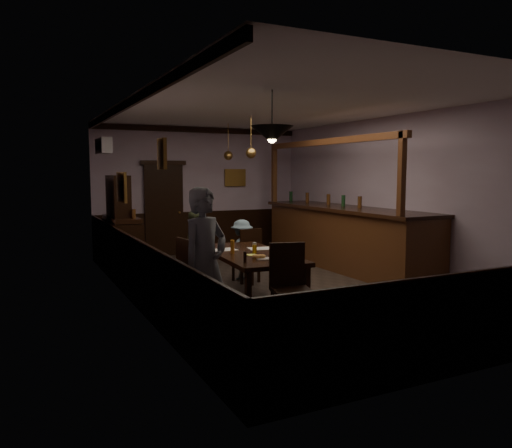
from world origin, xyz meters
TOP-DOWN VIEW (x-y plane):
  - room at (0.00, 0.00)m, footprint 5.01×8.01m
  - dining_table at (-0.90, -0.67)m, footprint 1.15×2.27m
  - chair_far_left at (-1.25, 0.62)m, footprint 0.47×0.47m
  - chair_far_right at (-0.35, 0.56)m, footprint 0.44×0.44m
  - chair_near at (-0.98, -1.98)m, footprint 0.56×0.56m
  - chair_side at (-1.85, -0.82)m, footprint 0.51×0.51m
  - person_standing at (-2.04, -1.84)m, footprint 0.76×0.65m
  - person_seated_left at (-1.24, 0.91)m, footprint 0.66×0.54m
  - person_seated_right at (-0.34, 0.84)m, footprint 0.77×0.53m
  - newspaper_left at (-1.18, -0.27)m, footprint 0.44×0.33m
  - newspaper_right at (-0.57, -0.41)m, footprint 0.47×0.37m
  - napkin at (-0.96, -0.87)m, footprint 0.16×0.16m
  - saucer at (-0.62, -1.23)m, footprint 0.15×0.15m
  - coffee_cup at (-0.65, -1.26)m, footprint 0.09×0.09m
  - pastry_plate at (-0.97, -1.26)m, footprint 0.22×0.22m
  - pastry_ring_a at (-1.04, -1.19)m, footprint 0.13×0.13m
  - pastry_ring_b at (-0.98, -1.21)m, footprint 0.13×0.13m
  - soda_can at (-0.85, -0.74)m, footprint 0.07×0.07m
  - beer_glass at (-1.16, -0.63)m, footprint 0.06×0.06m
  - water_glass at (-0.82, -0.67)m, footprint 0.06×0.06m
  - pepper_mill at (-1.29, -1.35)m, footprint 0.04×0.04m
  - sideboard at (-2.21, 2.23)m, footprint 0.51×1.42m
  - bar_counter at (1.99, 0.93)m, footprint 1.08×4.63m
  - door_back at (-0.90, 3.95)m, footprint 0.90×0.06m
  - ac_unit at (-2.38, 2.90)m, footprint 0.20×0.85m
  - picture_left_small at (-2.46, -1.60)m, footprint 0.04×0.28m
  - picture_left_large at (-2.46, 0.80)m, footprint 0.04×0.62m
  - picture_back at (0.90, 3.96)m, footprint 0.55×0.04m
  - pendant_iron at (-0.96, -1.47)m, footprint 0.56×0.56m
  - pendant_brass_mid at (0.10, 1.38)m, footprint 0.20×0.20m
  - pendant_brass_far at (0.30, 2.97)m, footprint 0.20×0.20m

SIDE VIEW (x-z plane):
  - chair_far_right at x=-0.35m, z-range 0.05..1.01m
  - person_seated_right at x=-0.34m, z-range 0.00..1.09m
  - chair_far_left at x=-1.25m, z-range 0.05..1.07m
  - chair_side at x=-1.85m, z-range 0.05..1.09m
  - chair_near at x=-0.98m, z-range 0.05..1.11m
  - person_seated_left at x=-1.24m, z-range 0.00..1.27m
  - bar_counter at x=1.99m, z-range -0.64..1.95m
  - dining_table at x=-0.90m, z-range 0.31..1.06m
  - napkin at x=-0.96m, z-range 0.75..0.75m
  - sideboard at x=-2.21m, z-range -0.19..1.69m
  - newspaper_left at x=-1.18m, z-range 0.75..0.76m
  - newspaper_right at x=-0.57m, z-range 0.75..0.76m
  - saucer at x=-0.62m, z-range 0.75..0.76m
  - pastry_plate at x=-0.97m, z-range 0.75..0.76m
  - pastry_ring_a at x=-1.04m, z-range 0.77..0.81m
  - pastry_ring_b at x=-0.98m, z-range 0.77..0.81m
  - coffee_cup at x=-0.65m, z-range 0.76..0.84m
  - soda_can at x=-0.85m, z-range 0.75..0.87m
  - pepper_mill at x=-1.29m, z-range 0.75..0.89m
  - water_glass at x=-0.82m, z-range 0.75..0.90m
  - beer_glass at x=-1.16m, z-range 0.75..0.95m
  - person_standing at x=-2.04m, z-range 0.00..1.77m
  - door_back at x=-0.90m, z-range 0.00..2.10m
  - room at x=0.00m, z-range -0.01..3.01m
  - picture_left_large at x=-2.46m, z-range 1.46..1.94m
  - picture_back at x=0.90m, z-range 1.59..2.01m
  - picture_left_small at x=-2.46m, z-range 1.97..2.33m
  - pendant_brass_mid at x=0.10m, z-range 1.89..2.70m
  - pendant_brass_far at x=0.30m, z-range 1.89..2.70m
  - pendant_iron at x=-0.96m, z-range 2.09..2.77m
  - ac_unit at x=-2.38m, z-range 2.30..2.60m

